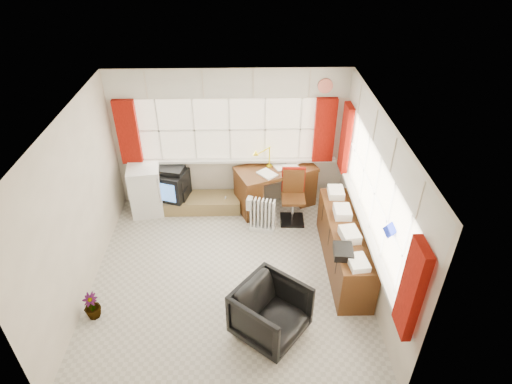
# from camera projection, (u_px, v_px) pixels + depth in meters

# --- Properties ---
(ground) EXTENTS (4.00, 4.00, 0.00)m
(ground) POSITION_uv_depth(u_px,v_px,m) (229.00, 275.00, 6.41)
(ground) COLOR beige
(ground) RESTS_ON ground
(room_walls) EXTENTS (4.00, 4.00, 4.00)m
(room_walls) POSITION_uv_depth(u_px,v_px,m) (225.00, 193.00, 5.57)
(room_walls) COLOR beige
(room_walls) RESTS_ON ground
(window_back) EXTENTS (3.70, 0.12, 3.60)m
(window_back) POSITION_uv_depth(u_px,v_px,m) (231.00, 157.00, 7.49)
(window_back) COLOR beige
(window_back) RESTS_ON room_walls
(window_right) EXTENTS (0.12, 3.70, 3.60)m
(window_right) POSITION_uv_depth(u_px,v_px,m) (367.00, 224.00, 5.92)
(window_right) COLOR beige
(window_right) RESTS_ON room_walls
(curtains) EXTENTS (3.83, 3.83, 1.15)m
(curtains) POSITION_uv_depth(u_px,v_px,m) (290.00, 160.00, 6.38)
(curtains) COLOR #941208
(curtains) RESTS_ON room_walls
(overhead_cabinets) EXTENTS (3.98, 3.98, 0.48)m
(overhead_cabinets) POSITION_uv_depth(u_px,v_px,m) (296.00, 108.00, 5.98)
(overhead_cabinets) COLOR silver
(overhead_cabinets) RESTS_ON room_walls
(desk) EXTENTS (1.53, 1.15, 0.82)m
(desk) POSITION_uv_depth(u_px,v_px,m) (276.00, 185.00, 7.67)
(desk) COLOR #583314
(desk) RESTS_ON ground
(desk_lamp) EXTENTS (0.16, 0.13, 0.41)m
(desk_lamp) POSITION_uv_depth(u_px,v_px,m) (269.00, 152.00, 7.36)
(desk_lamp) COLOR yellow
(desk_lamp) RESTS_ON desk
(task_chair) EXTENTS (0.42, 0.44, 0.97)m
(task_chair) POSITION_uv_depth(u_px,v_px,m) (293.00, 193.00, 7.31)
(task_chair) COLOR black
(task_chair) RESTS_ON ground
(office_chair) EXTENTS (1.13, 1.13, 0.74)m
(office_chair) POSITION_uv_depth(u_px,v_px,m) (271.00, 312.00, 5.36)
(office_chair) COLOR black
(office_chair) RESTS_ON ground
(radiator) EXTENTS (0.45, 0.27, 0.63)m
(radiator) POSITION_uv_depth(u_px,v_px,m) (262.00, 218.00, 7.16)
(radiator) COLOR white
(radiator) RESTS_ON ground
(credenza) EXTENTS (0.50, 2.00, 0.85)m
(credenza) POSITION_uv_depth(u_px,v_px,m) (344.00, 245.00, 6.39)
(credenza) COLOR #583314
(credenza) RESTS_ON ground
(file_tray) EXTENTS (0.28, 0.35, 0.11)m
(file_tray) POSITION_uv_depth(u_px,v_px,m) (343.00, 252.00, 5.66)
(file_tray) COLOR black
(file_tray) RESTS_ON credenza
(tv_bench) EXTENTS (1.40, 0.50, 0.25)m
(tv_bench) POSITION_uv_depth(u_px,v_px,m) (202.00, 203.00, 7.76)
(tv_bench) COLOR olive
(tv_bench) RESTS_ON ground
(crt_tv) EXTENTS (0.69, 0.66, 0.50)m
(crt_tv) POSITION_uv_depth(u_px,v_px,m) (171.00, 185.00, 7.57)
(crt_tv) COLOR black
(crt_tv) RESTS_ON tv_bench
(hifi_stack) EXTENTS (0.62, 0.47, 0.59)m
(hifi_stack) POSITION_uv_depth(u_px,v_px,m) (172.00, 183.00, 7.57)
(hifi_stack) COLOR black
(hifi_stack) RESTS_ON tv_bench
(mini_fridge) EXTENTS (0.60, 0.60, 0.91)m
(mini_fridge) POSITION_uv_depth(u_px,v_px,m) (146.00, 190.00, 7.51)
(mini_fridge) COLOR white
(mini_fridge) RESTS_ON ground
(spray_bottle_a) EXTENTS (0.13, 0.13, 0.29)m
(spray_bottle_a) POSITION_uv_depth(u_px,v_px,m) (226.00, 204.00, 7.70)
(spray_bottle_a) COLOR white
(spray_bottle_a) RESTS_ON ground
(spray_bottle_b) EXTENTS (0.10, 0.10, 0.20)m
(spray_bottle_b) POSITION_uv_depth(u_px,v_px,m) (250.00, 204.00, 7.75)
(spray_bottle_b) COLOR #8FD6D4
(spray_bottle_b) RESTS_ON ground
(flower_vase) EXTENTS (0.28, 0.28, 0.39)m
(flower_vase) POSITION_uv_depth(u_px,v_px,m) (92.00, 306.00, 5.67)
(flower_vase) COLOR black
(flower_vase) RESTS_ON ground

